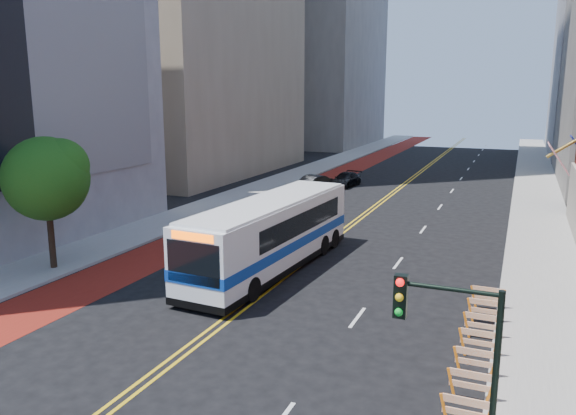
{
  "coord_description": "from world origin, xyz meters",
  "views": [
    {
      "loc": [
        10.43,
        -14.83,
        9.02
      ],
      "look_at": [
        0.91,
        8.0,
        3.88
      ],
      "focal_mm": 35.0,
      "sensor_mm": 36.0,
      "label": 1
    }
  ],
  "objects_px": {
    "transit_bus": "(272,233)",
    "car_b": "(311,184)",
    "street_tree": "(47,175)",
    "car_a": "(309,194)",
    "traffic_signal": "(452,350)",
    "car_c": "(345,180)"
  },
  "relations": [
    {
      "from": "street_tree",
      "to": "car_b",
      "type": "relative_size",
      "value": 1.51
    },
    {
      "from": "car_b",
      "to": "transit_bus",
      "type": "bearing_deg",
      "value": -55.28
    },
    {
      "from": "street_tree",
      "to": "traffic_signal",
      "type": "distance_m",
      "value": 22.79
    },
    {
      "from": "traffic_signal",
      "to": "car_c",
      "type": "distance_m",
      "value": 42.73
    },
    {
      "from": "street_tree",
      "to": "transit_bus",
      "type": "xyz_separation_m",
      "value": [
        10.25,
        4.41,
        -2.99
      ]
    },
    {
      "from": "car_b",
      "to": "car_c",
      "type": "height_order",
      "value": "car_b"
    },
    {
      "from": "traffic_signal",
      "to": "street_tree",
      "type": "bearing_deg",
      "value": 155.18
    },
    {
      "from": "car_a",
      "to": "car_c",
      "type": "height_order",
      "value": "car_a"
    },
    {
      "from": "traffic_signal",
      "to": "transit_bus",
      "type": "height_order",
      "value": "traffic_signal"
    },
    {
      "from": "car_a",
      "to": "car_b",
      "type": "relative_size",
      "value": 0.94
    },
    {
      "from": "street_tree",
      "to": "car_c",
      "type": "relative_size",
      "value": 1.47
    },
    {
      "from": "street_tree",
      "to": "car_a",
      "type": "distance_m",
      "value": 22.76
    },
    {
      "from": "transit_bus",
      "to": "car_a",
      "type": "bearing_deg",
      "value": 107.96
    },
    {
      "from": "car_b",
      "to": "traffic_signal",
      "type": "bearing_deg",
      "value": -46.08
    },
    {
      "from": "street_tree",
      "to": "car_b",
      "type": "xyz_separation_m",
      "value": [
        4.18,
        26.61,
        -4.18
      ]
    },
    {
      "from": "street_tree",
      "to": "car_a",
      "type": "height_order",
      "value": "street_tree"
    },
    {
      "from": "traffic_signal",
      "to": "car_c",
      "type": "height_order",
      "value": "traffic_signal"
    },
    {
      "from": "traffic_signal",
      "to": "transit_bus",
      "type": "distance_m",
      "value": 17.5
    },
    {
      "from": "traffic_signal",
      "to": "car_a",
      "type": "bearing_deg",
      "value": 115.43
    },
    {
      "from": "street_tree",
      "to": "traffic_signal",
      "type": "relative_size",
      "value": 1.32
    },
    {
      "from": "street_tree",
      "to": "car_c",
      "type": "bearing_deg",
      "value": 78.47
    },
    {
      "from": "transit_bus",
      "to": "car_b",
      "type": "distance_m",
      "value": 23.05
    }
  ]
}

